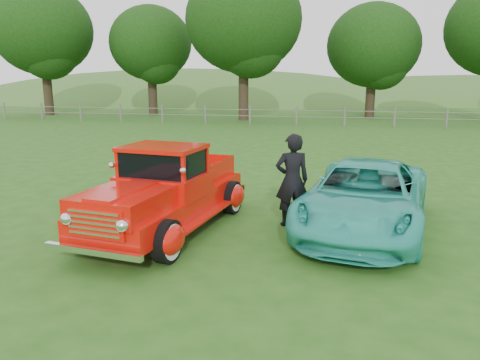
% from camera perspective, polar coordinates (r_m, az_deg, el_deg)
% --- Properties ---
extents(ground, '(140.00, 140.00, 0.00)m').
position_cam_1_polar(ground, '(8.92, -4.34, -7.99)').
color(ground, '#245216').
rests_on(ground, ground).
extents(distant_hills, '(116.00, 60.00, 18.00)m').
position_cam_1_polar(distant_hills, '(68.23, 5.79, 6.17)').
color(distant_hills, '#355D22').
rests_on(distant_hills, ground).
extents(fence_line, '(48.00, 0.12, 1.20)m').
position_cam_1_polar(fence_line, '(30.22, 6.89, 7.79)').
color(fence_line, '#655D55').
rests_on(fence_line, ground).
extents(tree_far_west, '(7.60, 7.60, 9.93)m').
position_cam_1_polar(tree_far_west, '(40.80, -22.94, 16.44)').
color(tree_far_west, black).
rests_on(tree_far_west, ground).
extents(tree_mid_west, '(6.40, 6.40, 8.46)m').
position_cam_1_polar(tree_mid_west, '(38.83, -10.84, 16.04)').
color(tree_mid_west, black).
rests_on(tree_mid_west, ground).
extents(tree_near_west, '(8.00, 8.00, 10.42)m').
position_cam_1_polar(tree_near_west, '(33.82, 0.45, 18.90)').
color(tree_near_west, black).
rests_on(tree_near_west, ground).
extents(tree_near_east, '(6.80, 6.80, 8.33)m').
position_cam_1_polar(tree_near_east, '(37.19, 15.96, 15.48)').
color(tree_near_east, black).
rests_on(tree_near_east, ground).
extents(red_pickup, '(2.77, 5.19, 1.78)m').
position_cam_1_polar(red_pickup, '(9.64, -9.02, -1.57)').
color(red_pickup, black).
rests_on(red_pickup, ground).
extents(teal_sedan, '(3.20, 5.37, 1.40)m').
position_cam_1_polar(teal_sedan, '(9.92, 14.99, -2.02)').
color(teal_sedan, '#2CB09D').
rests_on(teal_sedan, ground).
extents(man, '(0.83, 0.67, 1.97)m').
position_cam_1_polar(man, '(9.87, 6.37, -0.02)').
color(man, black).
rests_on(man, ground).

